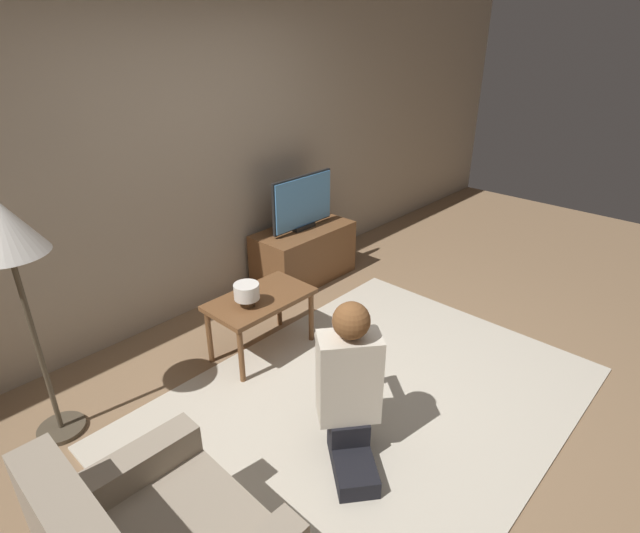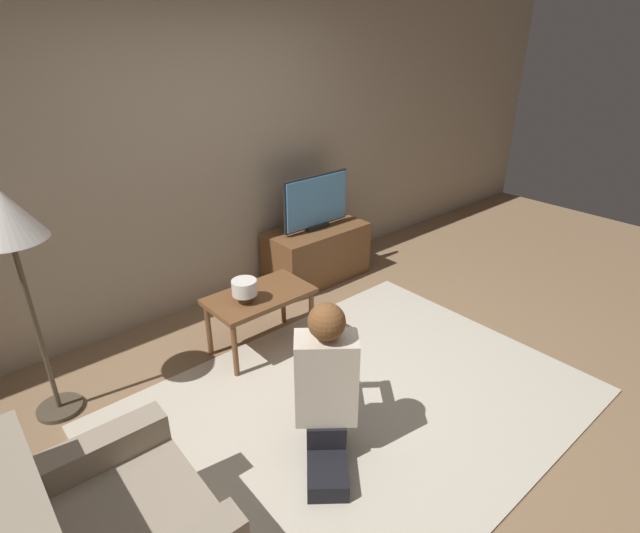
# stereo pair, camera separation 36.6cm
# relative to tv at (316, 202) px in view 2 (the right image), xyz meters

# --- Properties ---
(ground_plane) EXTENTS (10.00, 10.00, 0.00)m
(ground_plane) POSITION_rel_tv_xyz_m (-1.04, -1.60, -0.79)
(ground_plane) COLOR #896B4C
(wall_back) EXTENTS (10.00, 0.06, 2.60)m
(wall_back) POSITION_rel_tv_xyz_m (-1.04, 0.33, 0.51)
(wall_back) COLOR tan
(wall_back) RESTS_ON ground_plane
(rug) EXTENTS (2.99, 2.15, 0.02)m
(rug) POSITION_rel_tv_xyz_m (-1.04, -1.60, -0.78)
(rug) COLOR beige
(rug) RESTS_ON ground_plane
(tv_stand) EXTENTS (0.98, 0.50, 0.53)m
(tv_stand) POSITION_rel_tv_xyz_m (0.00, -0.00, -0.52)
(tv_stand) COLOR brown
(tv_stand) RESTS_ON ground_plane
(tv) EXTENTS (0.74, 0.08, 0.51)m
(tv) POSITION_rel_tv_xyz_m (0.00, 0.00, 0.00)
(tv) COLOR black
(tv) RESTS_ON tv_stand
(coffee_table) EXTENTS (0.77, 0.44, 0.47)m
(coffee_table) POSITION_rel_tv_xyz_m (-1.09, -0.63, -0.38)
(coffee_table) COLOR brown
(coffee_table) RESTS_ON ground_plane
(floor_lamp) EXTENTS (0.40, 0.40, 1.50)m
(floor_lamp) POSITION_rel_tv_xyz_m (-2.50, -0.35, 0.49)
(floor_lamp) COLOR #4C4233
(floor_lamp) RESTS_ON ground_plane
(person_kneeling) EXTENTS (0.69, 0.76, 0.99)m
(person_kneeling) POSITION_rel_tv_xyz_m (-1.43, -1.75, -0.28)
(person_kneeling) COLOR black
(person_kneeling) RESTS_ON rug
(table_lamp) EXTENTS (0.18, 0.18, 0.17)m
(table_lamp) POSITION_rel_tv_xyz_m (-1.24, -0.66, -0.21)
(table_lamp) COLOR #4C3823
(table_lamp) RESTS_ON coffee_table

